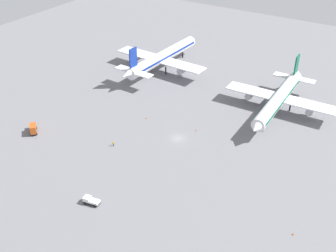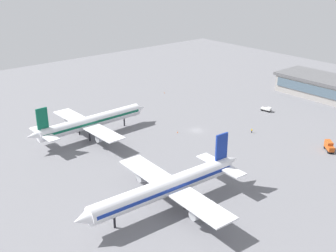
% 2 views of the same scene
% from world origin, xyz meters
% --- Properties ---
extents(ground, '(288.00, 288.00, 0.00)m').
position_xyz_m(ground, '(0.00, 0.00, 0.00)').
color(ground, slate).
extents(airplane_at_gate, '(40.44, 50.56, 15.40)m').
position_xyz_m(airplane_at_gate, '(21.74, 34.18, 5.60)').
color(airplane_at_gate, white).
rests_on(airplane_at_gate, ground).
extents(airplane_taxiing, '(42.99, 53.60, 16.31)m').
position_xyz_m(airplane_taxiing, '(-33.96, 43.19, 5.93)').
color(airplane_taxiing, white).
rests_on(airplane_taxiing, ground).
extents(catering_truck, '(5.44, 5.14, 3.30)m').
position_xyz_m(catering_truck, '(-43.22, -22.82, 1.70)').
color(catering_truck, black).
rests_on(catering_truck, ground).
extents(pushback_tractor, '(4.67, 2.85, 1.90)m').
position_xyz_m(pushback_tractor, '(-3.78, -39.09, 0.97)').
color(pushback_tractor, black).
rests_on(pushback_tractor, ground).
extents(ground_crew_worker, '(0.58, 0.39, 1.67)m').
position_xyz_m(ground_crew_worker, '(-15.43, -14.83, 0.85)').
color(ground_crew_worker, '#1E2338').
rests_on(ground_crew_worker, ground).
extents(safety_cone_near_gate, '(0.44, 0.44, 0.60)m').
position_xyz_m(safety_cone_near_gate, '(2.87, 7.17, 0.30)').
color(safety_cone_near_gate, '#EA590C').
rests_on(safety_cone_near_gate, ground).
extents(safety_cone_mid_apron, '(0.44, 0.44, 0.60)m').
position_xyz_m(safety_cone_mid_apron, '(-16.10, 4.86, 0.30)').
color(safety_cone_mid_apron, '#EA590C').
rests_on(safety_cone_mid_apron, ground).
extents(safety_cone_far_side, '(0.44, 0.44, 0.60)m').
position_xyz_m(safety_cone_far_side, '(45.47, -21.43, 0.30)').
color(safety_cone_far_side, '#EA590C').
rests_on(safety_cone_far_side, ground).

